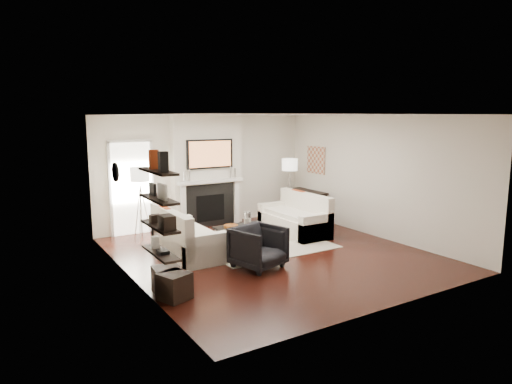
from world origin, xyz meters
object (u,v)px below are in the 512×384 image
lamp_left_shade (140,174)px  ottoman_near (167,280)px  loveseat_left_base (188,245)px  armchair (259,245)px  coffee_table (241,227)px  lamp_right_shade (290,165)px  loveseat_right_base (294,225)px

lamp_left_shade → ottoman_near: 3.45m
loveseat_left_base → armchair: bearing=-59.9°
lamp_left_shade → ottoman_near: lamp_left_shade is taller
armchair → coffee_table: bearing=56.3°
lamp_left_shade → loveseat_left_base: bearing=-74.9°
lamp_right_shade → ottoman_near: bearing=-145.7°
loveseat_right_base → lamp_right_shade: size_ratio=4.50×
ottoman_near → loveseat_right_base: bearing=26.3°
loveseat_right_base → ottoman_near: loveseat_right_base is taller
loveseat_right_base → lamp_right_shade: (0.75, 1.22, 1.24)m
armchair → lamp_right_shade: size_ratio=2.05×
loveseat_right_base → coffee_table: bearing=-171.9°
loveseat_right_base → ottoman_near: (-3.77, -1.87, -0.01)m
loveseat_right_base → lamp_left_shade: (-3.15, 1.29, 1.24)m
armchair → ottoman_near: bearing=172.4°
coffee_table → lamp_right_shade: lamp_right_shade is taller
loveseat_left_base → armchair: size_ratio=2.19×
coffee_table → armchair: 1.46m
loveseat_right_base → armchair: size_ratio=2.19×
armchair → lamp_left_shade: lamp_left_shade is taller
armchair → ottoman_near: armchair is taller
ottoman_near → armchair: bearing=8.3°
loveseat_left_base → lamp_right_shade: 3.98m
loveseat_right_base → coffee_table: 1.54m
lamp_left_shade → lamp_right_shade: same height
loveseat_right_base → armchair: bearing=-140.7°
armchair → lamp_left_shade: 3.29m
lamp_right_shade → armchair: bearing=-133.8°
armchair → lamp_left_shade: bearing=96.6°
coffee_table → ottoman_near: coffee_table is taller
lamp_left_shade → coffee_table: bearing=-42.4°
loveseat_right_base → lamp_right_shade: 1.89m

